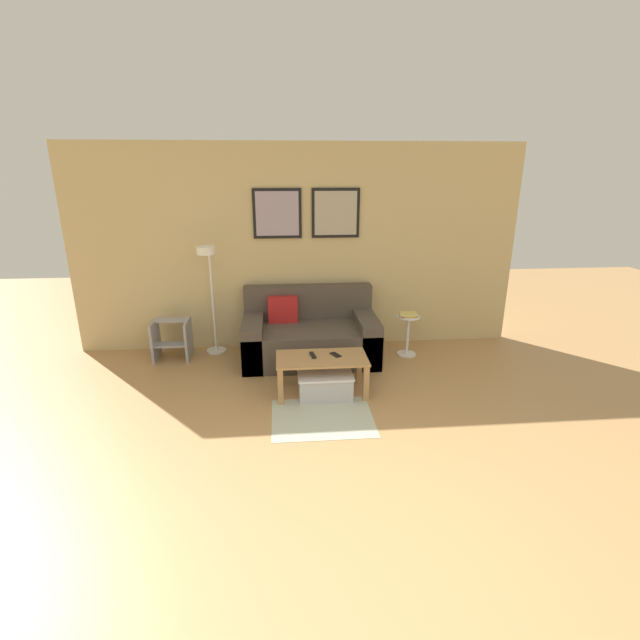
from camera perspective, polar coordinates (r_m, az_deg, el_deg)
The scene contains 12 objects.
ground_plane at distance 3.10m, azimuth 1.12°, elevation -28.61°, with size 16.00×16.00×0.00m, color tan.
wall_back at distance 5.90m, azimuth -2.66°, elevation 8.84°, with size 5.60×0.09×2.55m.
area_rug at distance 4.48m, azimuth 0.30°, elevation -11.91°, with size 0.96×0.78×0.01m, color #B2B79E.
couch at distance 5.69m, azimuth -1.31°, elevation -1.92°, with size 1.61×0.93×0.84m.
coffee_table at distance 4.80m, azimuth 0.21°, elevation -5.48°, with size 0.94×0.49×0.40m.
storage_bin at distance 4.84m, azimuth 0.59°, elevation -7.79°, with size 0.56×0.44×0.25m.
floor_lamp at distance 5.69m, azimuth -13.47°, elevation 4.78°, with size 0.25×0.47×1.39m.
side_table at distance 5.87m, azimuth 10.75°, elevation -1.44°, with size 0.28×0.28×0.51m.
book_stack at distance 5.80m, azimuth 10.83°, elevation 0.68°, with size 0.23×0.20×0.03m.
remote_control at distance 4.80m, azimuth -0.89°, elevation -4.34°, with size 0.04×0.15×0.02m, color black.
cell_phone at distance 4.82m, azimuth 1.93°, elevation -4.29°, with size 0.07×0.14×0.01m, color black.
step_stool at distance 5.96m, azimuth -17.77°, elevation -2.15°, with size 0.43×0.39×0.49m.
Camera 1 is at (-0.24, -2.10, 2.27)m, focal length 26.00 mm.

